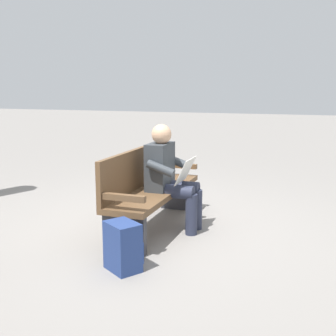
{
  "coord_description": "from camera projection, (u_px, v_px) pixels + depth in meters",
  "views": [
    {
      "loc": [
        4.4,
        1.59,
        1.6
      ],
      "look_at": [
        -0.01,
        0.15,
        0.7
      ],
      "focal_mm": 46.04,
      "sensor_mm": 36.0,
      "label": 1
    }
  ],
  "objects": [
    {
      "name": "backpack",
      "position": [
        123.0,
        247.0,
        3.75
      ],
      "size": [
        0.36,
        0.38,
        0.43
      ],
      "rotation": [
        0.0,
        0.0,
        0.96
      ],
      "color": "navy",
      "rests_on": "ground"
    },
    {
      "name": "person_seated",
      "position": [
        169.0,
        174.0,
        4.75
      ],
      "size": [
        0.58,
        0.58,
        1.18
      ],
      "rotation": [
        0.0,
        0.0,
        -0.03
      ],
      "color": "#33383D",
      "rests_on": "ground"
    },
    {
      "name": "bench_near",
      "position": [
        149.0,
        188.0,
        4.84
      ],
      "size": [
        1.81,
        0.53,
        0.9
      ],
      "rotation": [
        0.0,
        0.0,
        -0.03
      ],
      "color": "brown",
      "rests_on": "ground"
    },
    {
      "name": "ground_plane",
      "position": [
        155.0,
        228.0,
        4.9
      ],
      "size": [
        40.0,
        40.0,
        0.0
      ],
      "primitive_type": "plane",
      "color": "gray"
    }
  ]
}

